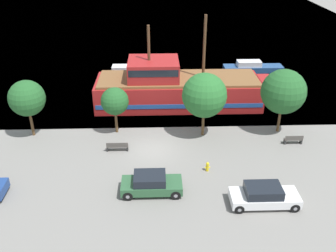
% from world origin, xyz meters
% --- Properties ---
extents(ground_plane, '(160.00, 160.00, 0.00)m').
position_xyz_m(ground_plane, '(0.00, 0.00, 0.00)').
color(ground_plane, gray).
extents(water_surface, '(80.00, 80.00, 0.00)m').
position_xyz_m(water_surface, '(0.00, 44.00, 0.00)').
color(water_surface, '#38667F').
rests_on(water_surface, ground).
extents(pirate_ship, '(18.24, 5.46, 9.28)m').
position_xyz_m(pirate_ship, '(2.43, 9.25, 1.81)').
color(pirate_ship, '#A31E1E').
rests_on(pirate_ship, water_surface).
extents(moored_boat_dockside, '(7.62, 1.93, 1.40)m').
position_xyz_m(moored_boat_dockside, '(12.83, 19.14, 0.52)').
color(moored_boat_dockside, navy).
rests_on(moored_boat_dockside, water_surface).
extents(moored_boat_outer, '(5.53, 1.96, 1.66)m').
position_xyz_m(moored_boat_outer, '(-3.62, 17.01, 0.61)').
color(moored_boat_outer, maroon).
rests_on(moored_boat_outer, water_surface).
extents(parked_car_curb_front, '(4.26, 1.92, 1.48)m').
position_xyz_m(parked_car_curb_front, '(-0.13, -5.69, 0.73)').
color(parked_car_curb_front, '#2D5B38').
rests_on(parked_car_curb_front, ground_plane).
extents(parked_car_curb_rear, '(4.59, 1.90, 1.48)m').
position_xyz_m(parked_car_curb_rear, '(7.42, -7.26, 0.73)').
color(parked_car_curb_rear, white).
rests_on(parked_car_curb_rear, ground_plane).
extents(fire_hydrant, '(0.42, 0.25, 0.76)m').
position_xyz_m(fire_hydrant, '(4.16, -3.20, 0.41)').
color(fire_hydrant, yellow).
rests_on(fire_hydrant, ground_plane).
extents(bench_promenade_east, '(1.56, 0.45, 0.85)m').
position_xyz_m(bench_promenade_east, '(12.09, 0.60, 0.43)').
color(bench_promenade_east, '#4C4742').
rests_on(bench_promenade_east, ground_plane).
extents(bench_promenade_west, '(1.79, 0.45, 0.85)m').
position_xyz_m(bench_promenade_west, '(-2.99, -0.06, 0.44)').
color(bench_promenade_west, '#4C4742').
rests_on(bench_promenade_west, ground_plane).
extents(tree_row_east, '(3.14, 3.14, 5.19)m').
position_xyz_m(tree_row_east, '(-10.81, 2.95, 3.61)').
color(tree_row_east, brown).
rests_on(tree_row_east, ground_plane).
extents(tree_row_mideast, '(2.47, 2.47, 4.32)m').
position_xyz_m(tree_row_mideast, '(-3.34, 3.26, 3.07)').
color(tree_row_mideast, brown).
rests_on(tree_row_mideast, ground_plane).
extents(tree_row_midwest, '(3.89, 3.89, 5.82)m').
position_xyz_m(tree_row_midwest, '(4.45, 2.48, 3.87)').
color(tree_row_midwest, brown).
rests_on(tree_row_midwest, ground_plane).
extents(tree_row_west, '(3.94, 3.94, 5.90)m').
position_xyz_m(tree_row_west, '(11.43, 2.93, 3.92)').
color(tree_row_west, brown).
rests_on(tree_row_west, ground_plane).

